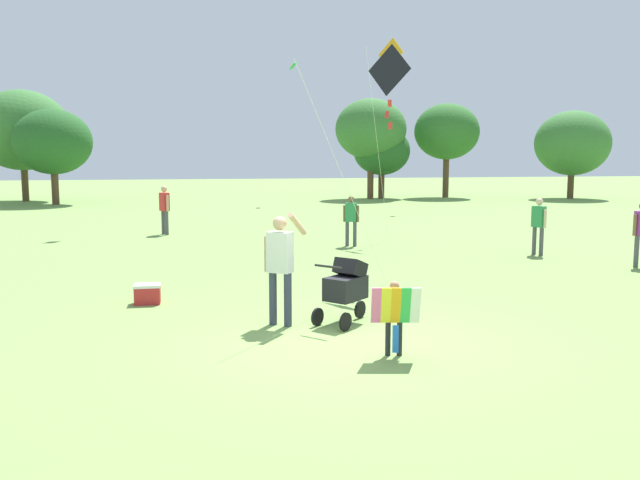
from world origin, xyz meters
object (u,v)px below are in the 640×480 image
object	(u,v)px
kite_orange_delta	(390,59)
cooler_box	(147,294)
stroller	(346,285)
child_with_butterfly_kite	(394,311)
kite_adult_black	(388,76)
person_sitting_far	(351,217)
person_couple_left	(164,206)
person_red_shirt	(539,222)
person_adult_flyer	(280,260)

from	to	relation	value
kite_orange_delta	cooler_box	world-z (taller)	kite_orange_delta
stroller	kite_orange_delta	distance (m)	11.45
child_with_butterfly_kite	kite_adult_black	size ratio (longest dim) A/B	0.21
stroller	kite_adult_black	xyz separation A→B (m)	(1.46, 2.94, 3.52)
person_sitting_far	person_couple_left	world-z (taller)	person_couple_left
person_red_shirt	kite_adult_black	bearing A→B (deg)	-148.48
kite_orange_delta	person_couple_left	world-z (taller)	kite_orange_delta
stroller	person_red_shirt	world-z (taller)	person_red_shirt
kite_orange_delta	person_sitting_far	distance (m)	4.98
person_adult_flyer	cooler_box	xyz separation A→B (m)	(-2.13, 1.90, -0.84)
person_sitting_far	child_with_butterfly_kite	bearing A→B (deg)	-99.82
person_sitting_far	stroller	bearing A→B (deg)	-103.41
person_adult_flyer	person_couple_left	bearing A→B (deg)	100.70
stroller	kite_orange_delta	bearing A→B (deg)	70.41
child_with_butterfly_kite	person_sitting_far	world-z (taller)	person_sitting_far
child_with_butterfly_kite	stroller	world-z (taller)	stroller
person_adult_flyer	kite_orange_delta	world-z (taller)	kite_orange_delta
kite_adult_black	cooler_box	world-z (taller)	kite_adult_black
kite_orange_delta	person_red_shirt	world-z (taller)	kite_orange_delta
person_red_shirt	child_with_butterfly_kite	bearing A→B (deg)	-128.47
person_couple_left	cooler_box	bearing A→B (deg)	-89.07
person_red_shirt	person_couple_left	distance (m)	11.55
kite_adult_black	kite_orange_delta	xyz separation A→B (m)	(2.02, 6.85, 1.29)
person_red_shirt	cooler_box	distance (m)	10.43
child_with_butterfly_kite	cooler_box	world-z (taller)	child_with_butterfly_kite
person_red_shirt	person_couple_left	size ratio (longest dim) A/B	0.93
person_couple_left	cooler_box	distance (m)	10.28
kite_adult_black	person_couple_left	size ratio (longest dim) A/B	3.02
person_sitting_far	kite_orange_delta	bearing A→B (deg)	42.26
person_adult_flyer	cooler_box	world-z (taller)	person_adult_flyer
person_adult_flyer	person_sitting_far	xyz separation A→B (m)	(3.04, 8.42, -0.17)
person_adult_flyer	stroller	size ratio (longest dim) A/B	1.71
person_adult_flyer	kite_orange_delta	bearing A→B (deg)	65.19
stroller	person_adult_flyer	bearing A→B (deg)	177.74
kite_adult_black	kite_orange_delta	size ratio (longest dim) A/B	0.79
person_adult_flyer	child_with_butterfly_kite	bearing A→B (deg)	-55.56
kite_orange_delta	cooler_box	distance (m)	11.53
child_with_butterfly_kite	person_adult_flyer	world-z (taller)	person_adult_flyer
child_with_butterfly_kite	kite_adult_black	bearing A→B (deg)	75.57
stroller	person_sitting_far	xyz separation A→B (m)	(2.02, 8.46, 0.24)
person_red_shirt	cooler_box	xyz separation A→B (m)	(-9.58, -4.05, -0.70)
kite_adult_black	cooler_box	distance (m)	6.15
person_adult_flyer	person_sitting_far	distance (m)	8.95
child_with_butterfly_kite	stroller	size ratio (longest dim) A/B	0.96
person_couple_left	cooler_box	size ratio (longest dim) A/B	3.53
kite_adult_black	person_sitting_far	world-z (taller)	kite_adult_black
person_couple_left	kite_orange_delta	bearing A→B (deg)	-19.43
person_red_shirt	person_couple_left	world-z (taller)	person_couple_left
kite_adult_black	person_couple_left	xyz separation A→B (m)	(-4.78, 9.25, -3.19)
stroller	person_red_shirt	distance (m)	8.79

